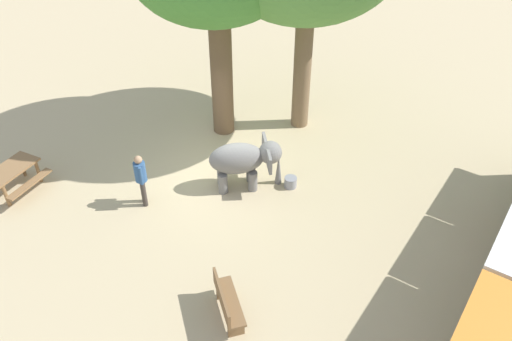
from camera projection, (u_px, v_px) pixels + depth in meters
name	position (u px, v px, depth m)	size (l,w,h in m)	color
ground_plane	(219.00, 175.00, 15.64)	(60.00, 60.00, 0.00)	tan
elephant	(244.00, 160.00, 14.68)	(1.94, 1.98, 1.46)	slate
person_handler	(141.00, 177.00, 14.05)	(0.35, 0.42, 1.62)	#3F3833
wooden_bench	(227.00, 302.00, 11.33)	(1.19, 1.34, 0.88)	brown
picnic_table_near	(12.00, 174.00, 14.73)	(1.69, 1.67, 0.78)	olive
feed_bucket	(291.00, 182.00, 15.11)	(0.36, 0.36, 0.32)	gray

